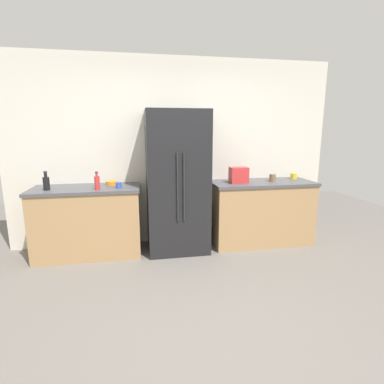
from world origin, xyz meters
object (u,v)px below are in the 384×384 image
refrigerator (177,182)px  bottle_a (46,183)px  bottle_b (97,182)px  bowl_a (112,183)px  toaster (239,175)px  cup_a (273,178)px  cup_c (294,176)px  cup_b (119,185)px

refrigerator → bottle_a: refrigerator is taller
bottle_b → bowl_a: size_ratio=1.36×
bottle_a → bowl_a: bearing=15.8°
toaster → bottle_a: size_ratio=1.05×
refrigerator → cup_a: refrigerator is taller
bottle_a → cup_c: 3.42m
bottle_a → cup_a: bearing=1.5°
refrigerator → bottle_b: 1.03m
toaster → bottle_a: 2.49m
cup_b → bowl_a: bearing=111.7°
cup_a → cup_b: 2.15m
refrigerator → bottle_a: 1.63m
refrigerator → bottle_a: (-1.62, -0.06, 0.06)m
cup_b → bowl_a: 0.26m
bottle_b → cup_c: bearing=6.1°
refrigerator → cup_b: bearing=-173.5°
bottle_a → cup_c: (3.42, 0.22, -0.05)m
refrigerator → toaster: 0.87m
bowl_a → toaster: bearing=-5.4°
bowl_a → bottle_b: bearing=-117.6°
bottle_b → cup_a: size_ratio=2.15×
cup_a → bowl_a: 2.25m
cup_b → cup_c: size_ratio=0.78×
bottle_b → cup_b: bearing=12.1°
toaster → cup_c: (0.93, 0.16, -0.07)m
cup_c → bowl_a: 2.65m
bottle_b → cup_b: bottle_b is taller
toaster → cup_c: toaster is taller
cup_a → cup_b: cup_a is taller
cup_b → cup_c: 2.57m
bottle_b → cup_a: bearing=3.9°
toaster → bottle_a: bearing=-178.8°
bottle_a → cup_b: bottle_a is taller
cup_a → bowl_a: (-2.24, 0.14, -0.03)m
refrigerator → bowl_a: 0.87m
bottle_b → cup_c: 2.82m
toaster → cup_a: size_ratio=2.36×
bottle_a → cup_a: 3.01m
bottle_b → cup_c: size_ratio=2.40×
cup_c → refrigerator: bearing=-174.9°
bottle_a → bottle_b: 0.61m
cup_a → bowl_a: size_ratio=0.63×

